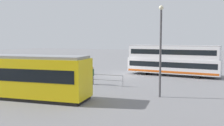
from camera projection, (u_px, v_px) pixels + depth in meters
ground_plane at (123, 76)px, 30.67m from camera, size 160.00×160.00×0.00m
double_decker_bus at (173, 60)px, 30.99m from camera, size 11.23×3.45×3.76m
pedestrian_near_railing at (71, 70)px, 28.85m from camera, size 0.34×0.36×1.75m
pedestrian_crossing at (92, 74)px, 24.90m from camera, size 0.39×0.39×1.77m
pedestrian_railing at (93, 77)px, 24.86m from camera, size 6.38×0.25×1.08m
info_sign at (53, 66)px, 26.76m from camera, size 0.94×0.13×2.46m
street_lamp at (161, 44)px, 19.16m from camera, size 0.36×0.36×6.99m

